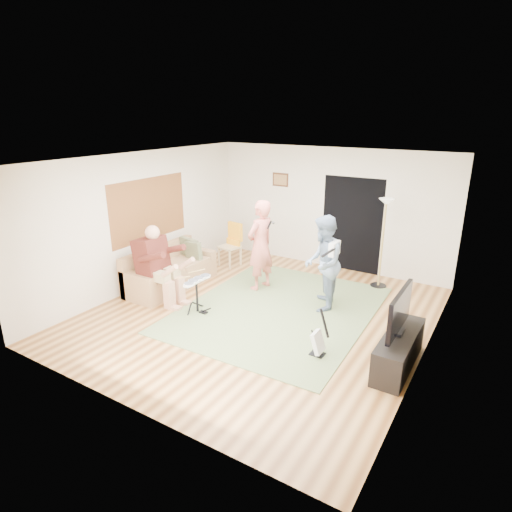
{
  "coord_description": "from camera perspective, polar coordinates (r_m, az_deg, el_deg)",
  "views": [
    {
      "loc": [
        3.54,
        -5.89,
        3.42
      ],
      "look_at": [
        -0.27,
        0.3,
        0.96
      ],
      "focal_mm": 30.0,
      "sensor_mm": 36.0,
      "label": 1
    }
  ],
  "objects": [
    {
      "name": "doorway",
      "position": [
        9.66,
        12.62,
        4.06
      ],
      "size": [
        2.1,
        0.0,
        2.1
      ],
      "primitive_type": "plane",
      "rotation": [
        1.57,
        0.0,
        0.0
      ],
      "color": "black",
      "rests_on": "walls"
    },
    {
      "name": "guitar_held",
      "position": [
        7.51,
        10.41,
        0.98
      ],
      "size": [
        0.13,
        0.6,
        0.26
      ],
      "primitive_type": null,
      "rotation": [
        0.0,
        0.0,
        -0.02
      ],
      "color": "white",
      "rests_on": "guitarist"
    },
    {
      "name": "picture_frame",
      "position": [
        10.2,
        3.27,
        10.12
      ],
      "size": [
        0.42,
        0.03,
        0.32
      ],
      "primitive_type": "cube",
      "color": "#3F2314",
      "rests_on": "walls"
    },
    {
      "name": "torchiere_lamp",
      "position": [
        8.8,
        16.68,
        3.66
      ],
      "size": [
        0.33,
        0.33,
        1.83
      ],
      "color": "black",
      "rests_on": "floor"
    },
    {
      "name": "television",
      "position": [
        6.18,
        18.61,
        -6.94
      ],
      "size": [
        0.06,
        1.05,
        0.59
      ],
      "primitive_type": "cube",
      "color": "black",
      "rests_on": "tv_cabinet"
    },
    {
      "name": "guitar_spare",
      "position": [
        6.44,
        8.32,
        -11.32
      ],
      "size": [
        0.28,
        0.25,
        0.77
      ],
      "color": "black",
      "rests_on": "floor"
    },
    {
      "name": "area_rug",
      "position": [
        7.86,
        3.07,
        -7.06
      ],
      "size": [
        3.26,
        4.0,
        0.02
      ],
      "primitive_type": "cube",
      "rotation": [
        0.0,
        0.0,
        0.03
      ],
      "color": "#617547",
      "rests_on": "floor"
    },
    {
      "name": "tv_cabinet",
      "position": [
        6.44,
        18.49,
        -11.85
      ],
      "size": [
        0.4,
        1.4,
        0.5
      ],
      "primitive_type": "cube",
      "color": "black",
      "rests_on": "floor"
    },
    {
      "name": "guitarist",
      "position": [
        7.67,
        8.89,
        -0.99
      ],
      "size": [
        0.9,
        1.01,
        1.73
      ],
      "primitive_type": "imported",
      "rotation": [
        0.0,
        0.0,
        -1.22
      ],
      "color": "#6E84A1",
      "rests_on": "floor"
    },
    {
      "name": "window_blinds",
      "position": [
        8.95,
        -14.06,
        6.09
      ],
      "size": [
        0.0,
        2.05,
        2.05
      ],
      "primitive_type": "plane",
      "rotation": [
        1.57,
        0.0,
        1.57
      ],
      "color": "brown",
      "rests_on": "walls"
    },
    {
      "name": "drummer",
      "position": [
        8.14,
        -12.64,
        -2.25
      ],
      "size": [
        0.96,
        0.54,
        1.47
      ],
      "color": "#521E17",
      "rests_on": "sofa"
    },
    {
      "name": "floor",
      "position": [
        7.68,
        0.52,
        -7.75
      ],
      "size": [
        6.0,
        6.0,
        0.0
      ],
      "primitive_type": "plane",
      "color": "brown",
      "rests_on": "ground"
    },
    {
      "name": "walls",
      "position": [
        7.18,
        0.56,
        1.94
      ],
      "size": [
        5.5,
        6.0,
        2.7
      ],
      "primitive_type": null,
      "color": "beige",
      "rests_on": "floor"
    },
    {
      "name": "ceiling",
      "position": [
        6.91,
        0.59,
        12.72
      ],
      "size": [
        6.0,
        6.0,
        0.0
      ],
      "primitive_type": "plane",
      "rotation": [
        3.14,
        0.0,
        0.0
      ],
      "color": "white",
      "rests_on": "walls"
    },
    {
      "name": "singer",
      "position": [
        8.44,
        0.58,
        1.41
      ],
      "size": [
        0.55,
        0.73,
        1.82
      ],
      "primitive_type": "imported",
      "rotation": [
        0.0,
        0.0,
        -1.76
      ],
      "color": "#CE6659",
      "rests_on": "floor"
    },
    {
      "name": "microphone",
      "position": [
        8.22,
        1.79,
        4.18
      ],
      "size": [
        0.06,
        0.06,
        0.24
      ],
      "primitive_type": null,
      "color": "black",
      "rests_on": "singer"
    },
    {
      "name": "dining_chair",
      "position": [
        9.96,
        -3.39,
        0.75
      ],
      "size": [
        0.49,
        0.51,
        0.99
      ],
      "rotation": [
        0.0,
        0.0,
        -0.18
      ],
      "color": "#CCB585",
      "rests_on": "floor"
    },
    {
      "name": "sofa",
      "position": [
        8.96,
        -11.64,
        -2.28
      ],
      "size": [
        0.82,
        2.0,
        0.81
      ],
      "color": "#AA7F55",
      "rests_on": "floor"
    },
    {
      "name": "drum_kit",
      "position": [
        7.71,
        -7.87,
        -5.48
      ],
      "size": [
        0.35,
        0.64,
        0.65
      ],
      "color": "black",
      "rests_on": "floor"
    }
  ]
}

